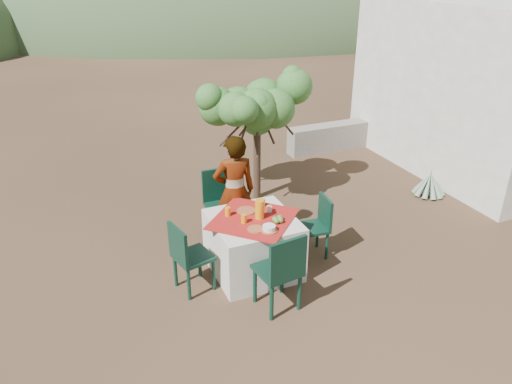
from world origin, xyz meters
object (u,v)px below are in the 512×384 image
(person, at_px, (235,192))
(shrub_tree, at_px, (259,111))
(chair_far, at_px, (221,201))
(juice_pitcher, at_px, (260,209))
(chair_left, at_px, (187,255))
(chair_right, at_px, (317,224))
(agave, at_px, (429,184))
(chair_near, at_px, (282,269))
(table, at_px, (253,245))
(guesthouse, at_px, (490,85))

(person, distance_m, shrub_tree, 1.69)
(chair_far, relative_size, juice_pitcher, 4.09)
(chair_left, distance_m, chair_right, 1.82)
(chair_far, xyz_separation_m, shrub_tree, (1.01, 0.98, 0.92))
(juice_pitcher, bearing_deg, agave, 14.47)
(person, relative_size, juice_pitcher, 6.56)
(chair_left, distance_m, shrub_tree, 2.92)
(person, bearing_deg, chair_right, 147.85)
(chair_near, bearing_deg, table, -97.94)
(chair_right, xyz_separation_m, guesthouse, (4.59, 1.76, 1.03))
(chair_near, xyz_separation_m, juice_pitcher, (0.09, 0.83, 0.33))
(table, relative_size, guesthouse, 0.31)
(chair_far, xyz_separation_m, person, (0.10, -0.28, 0.25))
(chair_near, height_order, agave, chair_near)
(shrub_tree, relative_size, juice_pitcher, 7.63)
(chair_far, xyz_separation_m, chair_right, (1.01, -0.98, -0.09))
(chair_far, relative_size, shrub_tree, 0.54)
(chair_left, height_order, agave, chair_left)
(chair_near, bearing_deg, chair_far, -95.18)
(agave, distance_m, juice_pitcher, 3.69)
(table, height_order, chair_near, chair_near)
(chair_far, relative_size, chair_left, 1.10)
(juice_pitcher, bearing_deg, shrub_tree, 66.88)
(shrub_tree, bearing_deg, chair_far, -135.74)
(table, relative_size, chair_right, 1.54)
(table, bearing_deg, agave, 13.87)
(table, xyz_separation_m, shrub_tree, (0.94, 1.99, 1.09))
(table, height_order, guesthouse, guesthouse)
(guesthouse, bearing_deg, agave, -155.04)
(chair_left, xyz_separation_m, chair_right, (1.82, 0.11, -0.03))
(chair_near, xyz_separation_m, chair_right, (0.95, 0.88, -0.08))
(guesthouse, bearing_deg, chair_right, -159.01)
(table, height_order, shrub_tree, shrub_tree)
(guesthouse, bearing_deg, person, -169.10)
(guesthouse, bearing_deg, chair_far, -172.10)
(chair_far, distance_m, chair_left, 1.36)
(shrub_tree, bearing_deg, chair_near, -108.49)
(agave, distance_m, guesthouse, 2.51)
(shrub_tree, bearing_deg, juice_pitcher, -113.12)
(person, xyz_separation_m, shrub_tree, (0.91, 1.26, 0.67))
(person, bearing_deg, chair_near, 94.00)
(table, distance_m, chair_left, 0.89)
(guesthouse, bearing_deg, table, -162.07)
(agave, bearing_deg, juice_pitcher, -165.53)
(guesthouse, relative_size, juice_pitcher, 17.25)
(chair_right, height_order, guesthouse, guesthouse)
(chair_right, bearing_deg, table, -82.26)
(person, relative_size, shrub_tree, 0.86)
(agave, xyz_separation_m, guesthouse, (1.94, 0.90, 1.31))
(chair_left, relative_size, person, 0.56)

